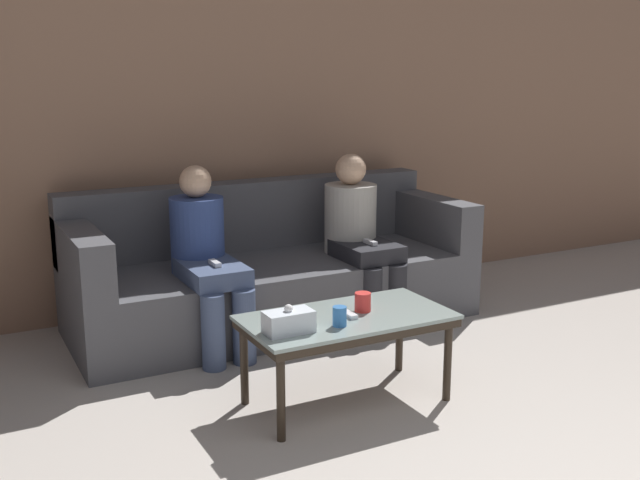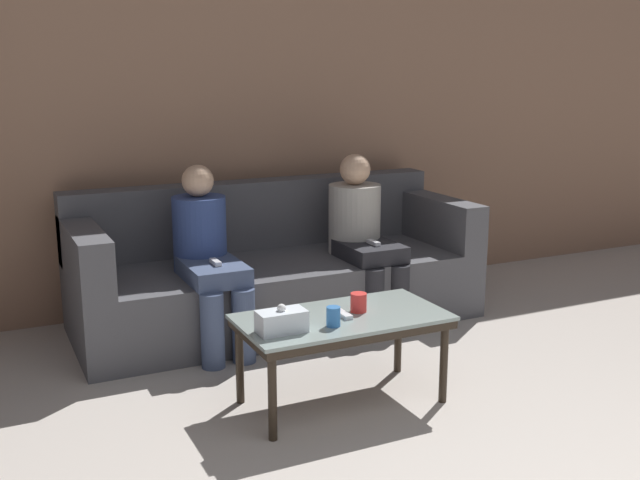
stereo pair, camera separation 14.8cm
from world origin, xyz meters
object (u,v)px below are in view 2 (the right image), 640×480
Objects in this scene: coffee_table at (342,325)px; seated_person_mid_left at (362,232)px; game_remote at (342,314)px; couch at (275,273)px; cup_near_left at (333,317)px; cup_near_right at (359,302)px; tissue_box at (282,321)px; seated_person_left_end at (207,252)px.

seated_person_mid_left is at bearing 57.06° from coffee_table.
seated_person_mid_left is at bearing 57.06° from game_remote.
couch reaches higher than cup_near_left.
couch is 0.62m from seated_person_mid_left.
cup_near_right is at bearing 11.00° from game_remote.
couch is 2.38× the size of seated_person_mid_left.
coffee_table is at bearing -97.80° from couch.
cup_near_left is at bearing -7.18° from tissue_box.
cup_near_left reaches higher than game_remote.
game_remote is (-0.18, -1.30, 0.14)m from couch.
tissue_box reaches higher than cup_near_right.
tissue_box is (-0.24, 0.03, 0.00)m from cup_near_left.
game_remote is at bearing 0.00° from coffee_table.
couch reaches higher than coffee_table.
coffee_table is 0.14m from cup_near_right.
couch reaches higher than game_remote.
coffee_table is at bearing 47.92° from cup_near_left.
tissue_box reaches higher than coffee_table.
couch is at bearing 69.11° from tissue_box.
cup_near_right is 0.11m from game_remote.
couch reaches higher than cup_near_right.
couch is 0.63m from seated_person_left_end.
cup_near_left is at bearing -101.34° from couch.
cup_near_left is (-0.11, -0.12, 0.09)m from coffee_table.
cup_near_right is at bearing 13.25° from tissue_box.
cup_near_right is 0.09× the size of seated_person_mid_left.
cup_near_left is at bearing -123.93° from seated_person_mid_left.
cup_near_left is (-0.28, -1.41, 0.18)m from couch.
tissue_box reaches higher than game_remote.
coffee_table is at bearing -122.94° from seated_person_mid_left.
couch is at bearing 82.20° from game_remote.
couch is 1.45m from cup_near_left.
cup_near_left is 0.09× the size of seated_person_left_end.
coffee_table is at bearing 13.88° from tissue_box.
seated_person_left_end is at bearing 101.51° from cup_near_left.
couch is at bearing 25.32° from seated_person_left_end.
couch is 1.29m from cup_near_right.
game_remote reaches higher than coffee_table.
cup_near_right is 0.09× the size of seated_person_left_end.
cup_near_left is at bearing -146.38° from cup_near_right.
seated_person_mid_left is (0.52, -0.22, 0.26)m from couch.
couch is at bearing 157.34° from seated_person_mid_left.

